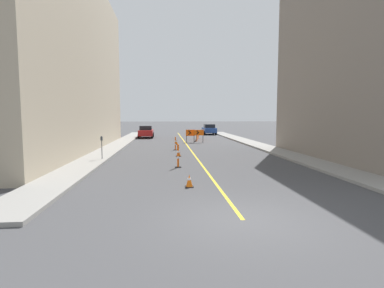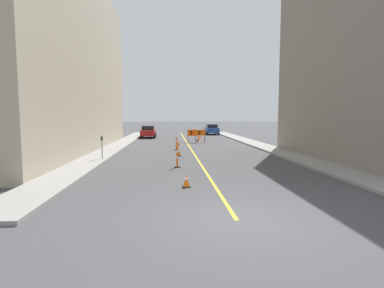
{
  "view_description": "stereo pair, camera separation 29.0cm",
  "coord_description": "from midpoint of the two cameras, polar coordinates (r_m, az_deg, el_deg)",
  "views": [
    {
      "loc": [
        -2.1,
        -7.8,
        2.84
      ],
      "look_at": [
        -0.36,
        11.8,
        1.0
      ],
      "focal_mm": 28.0,
      "sensor_mm": 36.0,
      "label": 1
    },
    {
      "loc": [
        -1.81,
        -7.82,
        2.84
      ],
      "look_at": [
        -0.36,
        11.8,
        1.0
      ],
      "focal_mm": 28.0,
      "sensor_mm": 36.0,
      "label": 2
    }
  ],
  "objects": [
    {
      "name": "parked_car_curb_mid",
      "position": [
        46.48,
        3.95,
        2.82
      ],
      "size": [
        1.93,
        4.31,
        1.59
      ],
      "rotation": [
        0.0,
        0.0,
        0.0
      ],
      "color": "navy",
      "rests_on": "ground_plane"
    },
    {
      "name": "traffic_cone_third",
      "position": [
        29.86,
        -2.41,
        0.34
      ],
      "size": [
        0.35,
        0.35,
        0.49
      ],
      "color": "black",
      "rests_on": "ground_plane"
    },
    {
      "name": "safety_mesh_fence",
      "position": [
        36.14,
        1.69,
        1.55
      ],
      "size": [
        0.94,
        5.78,
        0.9
      ],
      "rotation": [
        0.0,
        0.0,
        1.42
      ],
      "color": "#EF560C",
      "rests_on": "ground_plane"
    },
    {
      "name": "arrow_barricade_secondary",
      "position": [
        31.97,
        1.83,
        2.05
      ],
      "size": [
        1.13,
        0.13,
        1.37
      ],
      "rotation": [
        0.0,
        0.0,
        0.06
      ],
      "color": "#EF560C",
      "rests_on": "ground_plane"
    },
    {
      "name": "delineator_post_front",
      "position": [
        16.58,
        -2.33,
        -2.53
      ],
      "size": [
        0.34,
        0.34,
        1.3
      ],
      "color": "black",
      "rests_on": "ground_plane"
    },
    {
      "name": "delineator_post_rear",
      "position": [
        25.04,
        -2.67,
        -0.08
      ],
      "size": [
        0.31,
        0.31,
        1.12
      ],
      "color": "black",
      "rests_on": "ground_plane"
    },
    {
      "name": "ground_plane",
      "position": [
        8.54,
        9.54,
        -14.17
      ],
      "size": [
        300.0,
        300.0,
        0.0
      ],
      "primitive_type": "plane",
      "color": "#424244"
    },
    {
      "name": "sidewalk_left",
      "position": [
        29.76,
        -13.42,
        -0.14
      ],
      "size": [
        1.89,
        42.87,
        0.14
      ],
      "color": "gray",
      "rests_on": "ground_plane"
    },
    {
      "name": "building_facade_left",
      "position": [
        26.85,
        -23.85,
        14.17
      ],
      "size": [
        6.0,
        25.73,
        14.33
      ],
      "color": "tan",
      "rests_on": "ground_plane"
    },
    {
      "name": "arrow_barricade_primary",
      "position": [
        32.17,
        0.25,
        2.03
      ],
      "size": [
        0.96,
        0.14,
        1.38
      ],
      "rotation": [
        0.0,
        0.0,
        -0.08
      ],
      "color": "#EF560C",
      "rests_on": "ground_plane"
    },
    {
      "name": "parking_meter_near_curb",
      "position": [
        19.75,
        -16.39,
        0.22
      ],
      "size": [
        0.12,
        0.11,
        1.44
      ],
      "color": "#4C4C51",
      "rests_on": "sidewalk_left"
    },
    {
      "name": "traffic_cone_nearest",
      "position": [
        12.07,
        -0.38,
        -7.04
      ],
      "size": [
        0.33,
        0.33,
        0.52
      ],
      "color": "black",
      "rests_on": "ground_plane"
    },
    {
      "name": "lane_stripe",
      "position": [
        29.45,
        -0.41,
        -0.18
      ],
      "size": [
        0.12,
        42.87,
        0.01
      ],
      "color": "gold",
      "rests_on": "ground_plane"
    },
    {
      "name": "parked_car_curb_near",
      "position": [
        39.71,
        -8.11,
        2.35
      ],
      "size": [
        1.93,
        4.31,
        1.59
      ],
      "rotation": [
        0.0,
        0.0,
        0.01
      ],
      "color": "maroon",
      "rests_on": "ground_plane"
    },
    {
      "name": "building_facade_right",
      "position": [
        22.14,
        31.76,
        14.92
      ],
      "size": [
        6.0,
        15.8,
        13.64
      ],
      "color": "slate",
      "rests_on": "ground_plane"
    },
    {
      "name": "sidewalk_right",
      "position": [
        30.63,
        12.22,
        0.03
      ],
      "size": [
        1.89,
        42.87,
        0.14
      ],
      "color": "gray",
      "rests_on": "ground_plane"
    },
    {
      "name": "traffic_cone_second",
      "position": [
        21.19,
        -2.14,
        -1.68
      ],
      "size": [
        0.36,
        0.36,
        0.51
      ],
      "color": "black",
      "rests_on": "ground_plane"
    }
  ]
}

